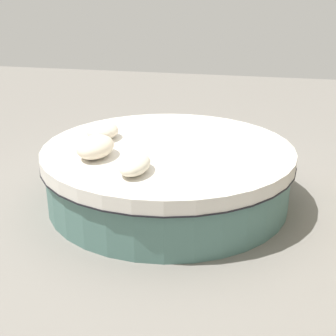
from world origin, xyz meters
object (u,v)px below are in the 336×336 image
Objects in this scene: throw_pillow_0 at (103,131)px; round_bed at (168,173)px; throw_pillow_1 at (95,147)px; throw_pillow_2 at (135,164)px.

round_bed is at bearing -97.69° from throw_pillow_0.
throw_pillow_1 is at bearing 126.28° from round_bed.
round_bed is at bearing -9.75° from throw_pillow_2.
throw_pillow_0 is 0.61m from throw_pillow_1.
throw_pillow_1 reaches higher than throw_pillow_2.
round_bed is 6.37× the size of throw_pillow_0.
round_bed is 0.92m from throw_pillow_1.
throw_pillow_1 reaches higher than round_bed.
throw_pillow_2 reaches higher than round_bed.
throw_pillow_0 is (0.11, 0.80, 0.41)m from round_bed.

